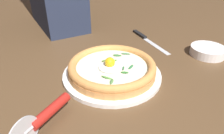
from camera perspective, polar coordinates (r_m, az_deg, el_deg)
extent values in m
cube|color=brown|center=(0.64, -2.30, -3.02)|extent=(2.40, 2.40, 0.03)
cylinder|color=white|center=(0.62, 0.00, -2.06)|extent=(0.29, 0.29, 0.01)
cylinder|color=#D7924F|center=(0.61, 0.00, -0.84)|extent=(0.26, 0.26, 0.02)
torus|color=#DE9149|center=(0.61, 0.00, 0.42)|extent=(0.26, 0.26, 0.02)
cylinder|color=#F5F1CE|center=(0.61, 0.00, 0.09)|extent=(0.21, 0.21, 0.00)
ellipsoid|color=white|center=(0.60, -0.25, 0.08)|extent=(0.07, 0.07, 0.01)
sphere|color=yellow|center=(0.60, -0.59, 1.28)|extent=(0.03, 0.03, 0.03)
ellipsoid|color=#3A7835|center=(0.66, 1.48, 3.26)|extent=(0.03, 0.02, 0.01)
ellipsoid|color=#2C713D|center=(0.60, 5.25, 0.04)|extent=(0.02, 0.02, 0.00)
ellipsoid|color=#507C40|center=(0.53, 0.05, -4.01)|extent=(0.02, 0.02, 0.01)
ellipsoid|color=#519B35|center=(0.63, 0.57, 1.80)|extent=(0.02, 0.01, 0.01)
ellipsoid|color=olive|center=(0.63, -1.67, 1.89)|extent=(0.03, 0.02, 0.01)
ellipsoid|color=#3E7947|center=(0.67, 3.84, 3.69)|extent=(0.03, 0.02, 0.01)
ellipsoid|color=#3B7A43|center=(0.60, 3.06, -0.14)|extent=(0.01, 0.03, 0.01)
ellipsoid|color=#33792F|center=(0.57, 3.50, -1.46)|extent=(0.02, 0.02, 0.00)
ellipsoid|color=#57993C|center=(0.55, -1.38, -2.91)|extent=(0.03, 0.02, 0.01)
cylinder|color=white|center=(0.81, 24.84, 4.02)|extent=(0.12, 0.12, 0.03)
cylinder|color=silver|center=(0.44, -23.05, -16.60)|extent=(0.05, 0.06, 0.07)
cylinder|color=silver|center=(0.44, -22.07, -15.85)|extent=(0.02, 0.02, 0.01)
cylinder|color=#B52018|center=(0.47, -16.44, -11.32)|extent=(0.09, 0.09, 0.02)
cube|color=silver|center=(0.83, 12.06, 5.66)|extent=(0.05, 0.16, 0.00)
cube|color=black|center=(0.92, 7.61, 8.94)|extent=(0.03, 0.09, 0.01)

